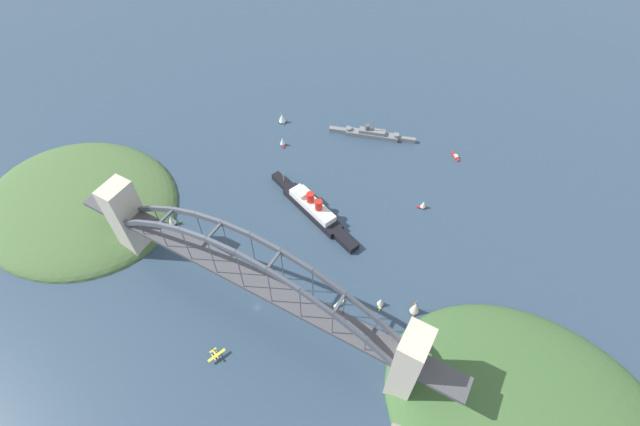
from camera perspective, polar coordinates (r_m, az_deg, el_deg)
ground_plane at (r=289.87m, az=-7.99°, el=-11.64°), size 1400.00×1400.00×0.00m
harbor_arch_bridge at (r=262.91m, az=-8.72°, el=-8.39°), size 255.14×18.80×68.37m
headland_west_shore at (r=380.73m, az=-28.43°, el=0.82°), size 151.74×130.79×27.64m
headland_east_shore at (r=283.69m, az=24.36°, el=-22.70°), size 156.84×126.36×28.40m
ocean_liner at (r=326.87m, az=-0.94°, el=0.67°), size 88.94×39.73×18.09m
naval_cruiser at (r=391.26m, az=6.50°, el=9.94°), size 71.73×25.55×17.02m
seaplane_taxiing_near_bridge at (r=277.99m, az=-12.99°, el=-17.12°), size 7.92×11.17×4.92m
small_boat_0 at (r=380.94m, az=-4.77°, el=9.02°), size 6.75×6.50×8.64m
small_boat_1 at (r=287.18m, az=2.35°, el=-11.44°), size 4.79×10.12×2.53m
small_boat_2 at (r=404.07m, az=-4.82°, el=11.88°), size 10.23×8.33×9.90m
small_boat_3 at (r=339.34m, az=12.95°, el=1.08°), size 6.87×5.30×8.15m
small_boat_4 at (r=286.77m, az=11.94°, el=-11.63°), size 6.86×10.21×11.57m
small_boat_5 at (r=287.09m, az=7.67°, el=-11.10°), size 5.11×7.39×7.73m
small_boat_6 at (r=387.25m, az=16.78°, el=6.89°), size 9.78×9.41×2.24m
small_boat_7 at (r=337.30m, az=-18.25°, el=-0.82°), size 8.75×8.08×9.61m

